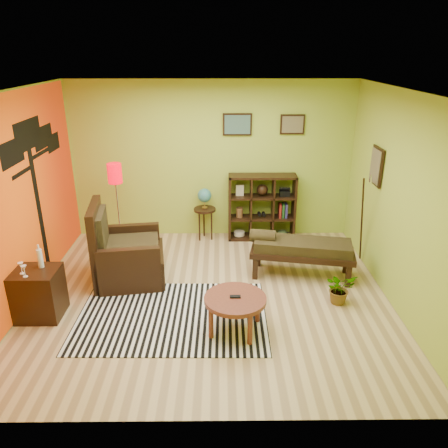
{
  "coord_description": "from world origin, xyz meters",
  "views": [
    {
      "loc": [
        0.15,
        -5.38,
        3.28
      ],
      "look_at": [
        0.2,
        0.12,
        1.05
      ],
      "focal_mm": 35.0,
      "sensor_mm": 36.0,
      "label": 1
    }
  ],
  "objects_px": {
    "globe_table": "(205,201)",
    "cube_shelf": "(262,207)",
    "bench": "(299,248)",
    "floor_lamp": "(116,182)",
    "armchair": "(125,257)",
    "coffee_table": "(235,302)",
    "side_cabinet": "(39,293)",
    "potted_plant": "(339,291)"
  },
  "relations": [
    {
      "from": "globe_table",
      "to": "cube_shelf",
      "type": "relative_size",
      "value": 0.8
    },
    {
      "from": "globe_table",
      "to": "bench",
      "type": "bearing_deg",
      "value": -43.7
    },
    {
      "from": "cube_shelf",
      "to": "floor_lamp",
      "type": "bearing_deg",
      "value": -166.21
    },
    {
      "from": "armchair",
      "to": "bench",
      "type": "distance_m",
      "value": 2.63
    },
    {
      "from": "armchair",
      "to": "coffee_table",
      "type": "bearing_deg",
      "value": -39.24
    },
    {
      "from": "armchair",
      "to": "globe_table",
      "type": "bearing_deg",
      "value": 52.43
    },
    {
      "from": "side_cabinet",
      "to": "globe_table",
      "type": "height_order",
      "value": "side_cabinet"
    },
    {
      "from": "armchair",
      "to": "floor_lamp",
      "type": "distance_m",
      "value": 1.32
    },
    {
      "from": "globe_table",
      "to": "cube_shelf",
      "type": "distance_m",
      "value": 1.05
    },
    {
      "from": "side_cabinet",
      "to": "floor_lamp",
      "type": "distance_m",
      "value": 2.21
    },
    {
      "from": "globe_table",
      "to": "cube_shelf",
      "type": "xyz_separation_m",
      "value": [
        1.04,
        0.03,
        -0.13
      ]
    },
    {
      "from": "globe_table",
      "to": "coffee_table",
      "type": "bearing_deg",
      "value": -80.78
    },
    {
      "from": "cube_shelf",
      "to": "side_cabinet",
      "type": "bearing_deg",
      "value": -141.24
    },
    {
      "from": "floor_lamp",
      "to": "cube_shelf",
      "type": "height_order",
      "value": "floor_lamp"
    },
    {
      "from": "bench",
      "to": "potted_plant",
      "type": "xyz_separation_m",
      "value": [
        0.43,
        -0.78,
        -0.29
      ]
    },
    {
      "from": "armchair",
      "to": "floor_lamp",
      "type": "bearing_deg",
      "value": 105.72
    },
    {
      "from": "coffee_table",
      "to": "side_cabinet",
      "type": "height_order",
      "value": "side_cabinet"
    },
    {
      "from": "coffee_table",
      "to": "side_cabinet",
      "type": "distance_m",
      "value": 2.55
    },
    {
      "from": "side_cabinet",
      "to": "potted_plant",
      "type": "relative_size",
      "value": 2.2
    },
    {
      "from": "coffee_table",
      "to": "potted_plant",
      "type": "height_order",
      "value": "coffee_table"
    },
    {
      "from": "bench",
      "to": "coffee_table",
      "type": "bearing_deg",
      "value": -126.07
    },
    {
      "from": "bench",
      "to": "cube_shelf",
      "type": "bearing_deg",
      "value": 106.76
    },
    {
      "from": "bench",
      "to": "potted_plant",
      "type": "relative_size",
      "value": 3.65
    },
    {
      "from": "globe_table",
      "to": "bench",
      "type": "height_order",
      "value": "globe_table"
    },
    {
      "from": "armchair",
      "to": "potted_plant",
      "type": "relative_size",
      "value": 2.73
    },
    {
      "from": "coffee_table",
      "to": "bench",
      "type": "xyz_separation_m",
      "value": [
        1.02,
        1.4,
        0.06
      ]
    },
    {
      "from": "floor_lamp",
      "to": "globe_table",
      "type": "height_order",
      "value": "floor_lamp"
    },
    {
      "from": "side_cabinet",
      "to": "globe_table",
      "type": "relative_size",
      "value": 1.01
    },
    {
      "from": "coffee_table",
      "to": "floor_lamp",
      "type": "distance_m",
      "value": 3.04
    },
    {
      "from": "globe_table",
      "to": "floor_lamp",
      "type": "bearing_deg",
      "value": -157.93
    },
    {
      "from": "armchair",
      "to": "potted_plant",
      "type": "xyz_separation_m",
      "value": [
        3.06,
        -0.69,
        -0.19
      ]
    },
    {
      "from": "coffee_table",
      "to": "globe_table",
      "type": "relative_size",
      "value": 0.79
    },
    {
      "from": "armchair",
      "to": "bench",
      "type": "xyz_separation_m",
      "value": [
        2.63,
        0.09,
        0.09
      ]
    },
    {
      "from": "potted_plant",
      "to": "armchair",
      "type": "bearing_deg",
      "value": 167.26
    },
    {
      "from": "bench",
      "to": "potted_plant",
      "type": "bearing_deg",
      "value": -60.91
    },
    {
      "from": "armchair",
      "to": "globe_table",
      "type": "relative_size",
      "value": 1.26
    },
    {
      "from": "coffee_table",
      "to": "cube_shelf",
      "type": "relative_size",
      "value": 0.63
    },
    {
      "from": "floor_lamp",
      "to": "cube_shelf",
      "type": "distance_m",
      "value": 2.62
    },
    {
      "from": "globe_table",
      "to": "cube_shelf",
      "type": "height_order",
      "value": "cube_shelf"
    },
    {
      "from": "globe_table",
      "to": "potted_plant",
      "type": "distance_m",
      "value": 2.96
    },
    {
      "from": "floor_lamp",
      "to": "cube_shelf",
      "type": "relative_size",
      "value": 1.3
    },
    {
      "from": "armchair",
      "to": "cube_shelf",
      "type": "distance_m",
      "value": 2.69
    }
  ]
}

